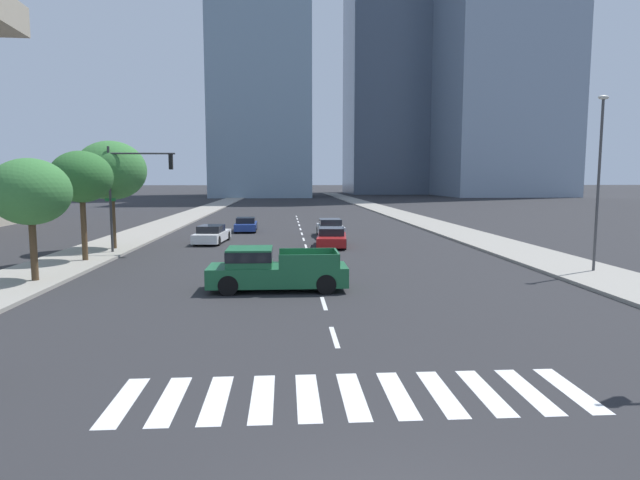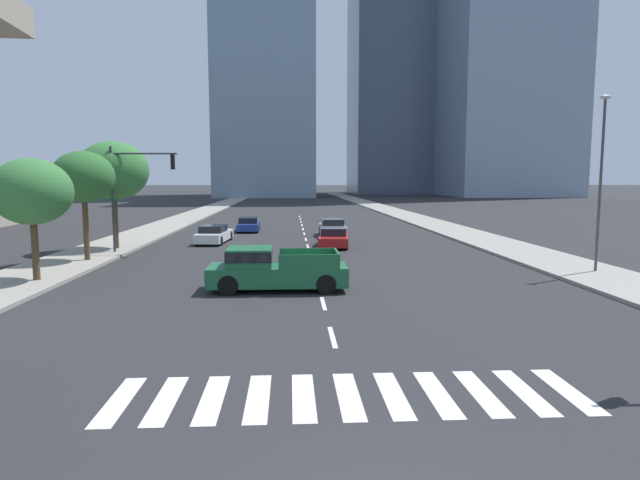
# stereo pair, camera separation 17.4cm
# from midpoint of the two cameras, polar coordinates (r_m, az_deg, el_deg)

# --- Properties ---
(sidewalk_east) EXTENTS (4.00, 260.00, 0.15)m
(sidewalk_east) POSITION_cam_midpoint_polar(r_m,az_deg,el_deg) (38.43, 17.18, -0.11)
(sidewalk_east) COLOR gray
(sidewalk_east) RESTS_ON ground
(sidewalk_west) EXTENTS (4.00, 260.00, 0.15)m
(sidewalk_west) POSITION_cam_midpoint_polar(r_m,az_deg,el_deg) (37.61, -21.12, -0.40)
(sidewalk_west) COLOR gray
(sidewalk_west) RESTS_ON ground
(crosswalk_near) EXTENTS (9.45, 2.39, 0.01)m
(crosswalk_near) POSITION_cam_midpoint_polar(r_m,az_deg,el_deg) (11.13, 3.05, -16.24)
(crosswalk_near) COLOR silver
(crosswalk_near) RESTS_ON ground
(lane_divider_center) EXTENTS (0.14, 50.00, 0.01)m
(lane_divider_center) POSITION_cam_midpoint_polar(r_m,az_deg,el_deg) (38.45, -1.89, 0.07)
(lane_divider_center) COLOR silver
(lane_divider_center) RESTS_ON ground
(pickup_truck) EXTENTS (5.37, 2.04, 1.67)m
(pickup_truck) POSITION_cam_midpoint_polar(r_m,az_deg,el_deg) (20.87, -5.51, -3.17)
(pickup_truck) COLOR #1E6038
(pickup_truck) RESTS_ON ground
(sedan_white_0) EXTENTS (2.14, 4.83, 1.22)m
(sedan_white_0) POSITION_cam_midpoint_polar(r_m,az_deg,el_deg) (37.02, -11.61, 0.57)
(sedan_white_0) COLOR silver
(sedan_white_0) RESTS_ON ground
(sedan_silver_1) EXTENTS (1.89, 4.66, 1.32)m
(sedan_silver_1) POSITION_cam_midpoint_polar(r_m,az_deg,el_deg) (40.44, 0.98, 1.26)
(sedan_silver_1) COLOR #B7BABF
(sedan_silver_1) RESTS_ON ground
(sedan_blue_2) EXTENTS (1.84, 4.28, 1.17)m
(sedan_blue_2) POSITION_cam_midpoint_polar(r_m,az_deg,el_deg) (44.76, -8.03, 1.62)
(sedan_blue_2) COLOR navy
(sedan_blue_2) RESTS_ON ground
(sedan_red_3) EXTENTS (2.25, 4.60, 1.20)m
(sedan_red_3) POSITION_cam_midpoint_polar(r_m,az_deg,el_deg) (34.39, 1.12, 0.24)
(sedan_red_3) COLOR maroon
(sedan_red_3) RESTS_ON ground
(traffic_signal_far) EXTENTS (4.02, 0.28, 6.02)m
(traffic_signal_far) POSITION_cam_midpoint_polar(r_m,az_deg,el_deg) (32.40, -19.45, 6.00)
(traffic_signal_far) COLOR #333335
(traffic_signal_far) RESTS_ON sidewalk_west
(street_lamp_east) EXTENTS (0.50, 0.24, 7.86)m
(street_lamp_east) POSITION_cam_midpoint_polar(r_m,az_deg,el_deg) (27.16, 27.51, 6.57)
(street_lamp_east) COLOR #3F3F42
(street_lamp_east) RESTS_ON sidewalk_east
(street_tree_nearest) EXTENTS (3.19, 3.19, 5.01)m
(street_tree_nearest) POSITION_cam_midpoint_polar(r_m,az_deg,el_deg) (24.80, -28.75, 4.51)
(street_tree_nearest) COLOR #4C3823
(street_tree_nearest) RESTS_ON sidewalk_west
(street_tree_second) EXTENTS (3.09, 3.09, 5.60)m
(street_tree_second) POSITION_cam_midpoint_polar(r_m,az_deg,el_deg) (29.96, -24.30, 6.14)
(street_tree_second) COLOR #4C3823
(street_tree_second) RESTS_ON sidewalk_west
(street_tree_third) EXTENTS (4.12, 4.12, 6.43)m
(street_tree_third) POSITION_cam_midpoint_polar(r_m,az_deg,el_deg) (34.44, -21.57, 6.91)
(street_tree_third) COLOR #4C3823
(street_tree_third) RESTS_ON sidewalk_west
(office_tower_left_skyline) EXTENTS (23.91, 24.26, 95.32)m
(office_tower_left_skyline) POSITION_cam_midpoint_polar(r_m,az_deg,el_deg) (140.59, -6.45, 22.69)
(office_tower_left_skyline) COLOR #7A93A8
(office_tower_left_skyline) RESTS_ON ground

